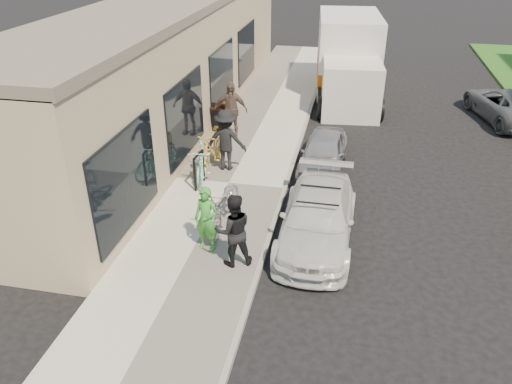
{
  "coord_description": "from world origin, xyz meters",
  "views": [
    {
      "loc": [
        1.17,
        -8.78,
        6.54
      ],
      "look_at": [
        -0.83,
        1.02,
        1.05
      ],
      "focal_mm": 35.0,
      "sensor_mm": 36.0,
      "label": 1
    }
  ],
  "objects_px": {
    "cruiser_bike_b": "(201,162)",
    "bystander_a": "(226,140)",
    "sedan_silver": "(324,152)",
    "tandem_bike": "(225,204)",
    "woman_rider": "(206,219)",
    "cruiser_bike_a": "(202,163)",
    "far_car_gray": "(507,105)",
    "cruiser_bike_c": "(212,149)",
    "sedan_white": "(318,217)",
    "moving_truck": "(348,61)",
    "sandwich_board": "(218,118)",
    "bike_rack": "(199,166)",
    "man_standing": "(233,230)",
    "bystander_b": "(231,110)"
  },
  "relations": [
    {
      "from": "bike_rack",
      "to": "woman_rider",
      "type": "xyz_separation_m",
      "value": [
        1.04,
        -2.78,
        0.17
      ]
    },
    {
      "from": "cruiser_bike_b",
      "to": "bystander_b",
      "type": "xyz_separation_m",
      "value": [
        0.1,
        3.01,
        0.48
      ]
    },
    {
      "from": "moving_truck",
      "to": "woman_rider",
      "type": "bearing_deg",
      "value": -106.88
    },
    {
      "from": "tandem_bike",
      "to": "bystander_a",
      "type": "distance_m",
      "value": 3.03
    },
    {
      "from": "cruiser_bike_c",
      "to": "bystander_a",
      "type": "bearing_deg",
      "value": 1.45
    },
    {
      "from": "woman_rider",
      "to": "cruiser_bike_b",
      "type": "bearing_deg",
      "value": 121.09
    },
    {
      "from": "bike_rack",
      "to": "sandwich_board",
      "type": "distance_m",
      "value": 3.97
    },
    {
      "from": "moving_truck",
      "to": "bike_rack",
      "type": "bearing_deg",
      "value": -115.91
    },
    {
      "from": "bike_rack",
      "to": "woman_rider",
      "type": "relative_size",
      "value": 0.64
    },
    {
      "from": "man_standing",
      "to": "bystander_b",
      "type": "bearing_deg",
      "value": -99.31
    },
    {
      "from": "sandwich_board",
      "to": "sedan_silver",
      "type": "distance_m",
      "value": 4.19
    },
    {
      "from": "sandwich_board",
      "to": "far_car_gray",
      "type": "height_order",
      "value": "far_car_gray"
    },
    {
      "from": "cruiser_bike_b",
      "to": "bystander_a",
      "type": "bearing_deg",
      "value": 37.0
    },
    {
      "from": "sedan_silver",
      "to": "cruiser_bike_a",
      "type": "bearing_deg",
      "value": -149.35
    },
    {
      "from": "moving_truck",
      "to": "far_car_gray",
      "type": "height_order",
      "value": "moving_truck"
    },
    {
      "from": "far_car_gray",
      "to": "woman_rider",
      "type": "height_order",
      "value": "woman_rider"
    },
    {
      "from": "sandwich_board",
      "to": "moving_truck",
      "type": "xyz_separation_m",
      "value": [
        4.07,
        5.46,
        0.78
      ]
    },
    {
      "from": "sandwich_board",
      "to": "man_standing",
      "type": "xyz_separation_m",
      "value": [
        2.31,
        -7.11,
        0.34
      ]
    },
    {
      "from": "sandwich_board",
      "to": "cruiser_bike_a",
      "type": "xyz_separation_m",
      "value": [
        0.54,
        -3.58,
        0.06
      ]
    },
    {
      "from": "sandwich_board",
      "to": "cruiser_bike_c",
      "type": "distance_m",
      "value": 2.76
    },
    {
      "from": "sedan_white",
      "to": "far_car_gray",
      "type": "distance_m",
      "value": 11.03
    },
    {
      "from": "bystander_b",
      "to": "tandem_bike",
      "type": "bearing_deg",
      "value": -80.83
    },
    {
      "from": "cruiser_bike_b",
      "to": "bystander_b",
      "type": "relative_size",
      "value": 0.92
    },
    {
      "from": "far_car_gray",
      "to": "tandem_bike",
      "type": "distance_m",
      "value": 12.36
    },
    {
      "from": "bystander_a",
      "to": "sandwich_board",
      "type": "bearing_deg",
      "value": -69.32
    },
    {
      "from": "sedan_white",
      "to": "tandem_bike",
      "type": "bearing_deg",
      "value": -178.78
    },
    {
      "from": "moving_truck",
      "to": "cruiser_bike_a",
      "type": "height_order",
      "value": "moving_truck"
    },
    {
      "from": "bike_rack",
      "to": "cruiser_bike_c",
      "type": "bearing_deg",
      "value": 89.39
    },
    {
      "from": "tandem_bike",
      "to": "cruiser_bike_c",
      "type": "distance_m",
      "value": 3.19
    },
    {
      "from": "cruiser_bike_b",
      "to": "bystander_a",
      "type": "height_order",
      "value": "bystander_a"
    },
    {
      "from": "sandwich_board",
      "to": "sedan_white",
      "type": "relative_size",
      "value": 0.22
    },
    {
      "from": "tandem_bike",
      "to": "cruiser_bike_c",
      "type": "bearing_deg",
      "value": 114.4
    },
    {
      "from": "sedan_white",
      "to": "moving_truck",
      "type": "relative_size",
      "value": 0.61
    },
    {
      "from": "sandwich_board",
      "to": "sedan_silver",
      "type": "relative_size",
      "value": 0.29
    },
    {
      "from": "man_standing",
      "to": "far_car_gray",
      "type": "bearing_deg",
      "value": -149.35
    },
    {
      "from": "far_car_gray",
      "to": "cruiser_bike_c",
      "type": "relative_size",
      "value": 2.19
    },
    {
      "from": "bike_rack",
      "to": "woman_rider",
      "type": "height_order",
      "value": "woman_rider"
    },
    {
      "from": "moving_truck",
      "to": "woman_rider",
      "type": "distance_m",
      "value": 12.43
    },
    {
      "from": "bike_rack",
      "to": "moving_truck",
      "type": "distance_m",
      "value": 10.04
    },
    {
      "from": "sedan_silver",
      "to": "cruiser_bike_a",
      "type": "distance_m",
      "value": 3.62
    },
    {
      "from": "cruiser_bike_c",
      "to": "sedan_white",
      "type": "bearing_deg",
      "value": -34.38
    },
    {
      "from": "bike_rack",
      "to": "bystander_a",
      "type": "relative_size",
      "value": 0.54
    },
    {
      "from": "sedan_silver",
      "to": "bystander_a",
      "type": "bearing_deg",
      "value": -159.72
    },
    {
      "from": "sandwich_board",
      "to": "cruiser_bike_b",
      "type": "relative_size",
      "value": 0.53
    },
    {
      "from": "sedan_silver",
      "to": "tandem_bike",
      "type": "relative_size",
      "value": 1.5
    },
    {
      "from": "moving_truck",
      "to": "woman_rider",
      "type": "height_order",
      "value": "moving_truck"
    },
    {
      "from": "sedan_white",
      "to": "cruiser_bike_b",
      "type": "xyz_separation_m",
      "value": [
        -3.45,
        2.27,
        0.02
      ]
    },
    {
      "from": "sedan_silver",
      "to": "cruiser_bike_c",
      "type": "distance_m",
      "value": 3.26
    },
    {
      "from": "sedan_silver",
      "to": "man_standing",
      "type": "relative_size",
      "value": 1.93
    },
    {
      "from": "far_car_gray",
      "to": "cruiser_bike_a",
      "type": "distance_m",
      "value": 11.83
    }
  ]
}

